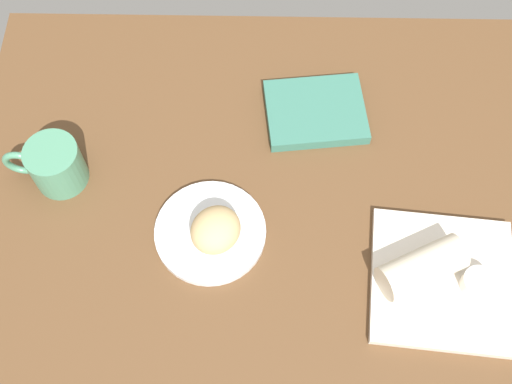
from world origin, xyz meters
TOP-DOWN VIEW (x-y plane):
  - dining_table at (0.00, 0.00)cm, footprint 110.00×90.00cm
  - round_plate at (-11.13, -3.81)cm, footprint 19.05×19.05cm
  - scone_pastry at (-9.97, -5.02)cm, footprint 11.68×11.86cm
  - square_plate at (27.45, -11.92)cm, footprint 25.32×25.32cm
  - sauce_cup at (32.55, -13.03)cm, footprint 5.29×5.29cm
  - breakfast_wrap at (23.37, -11.03)cm, footprint 15.25×11.54cm
  - book_stack at (7.41, 20.85)cm, footprint 19.81×16.63cm
  - coffee_mug at (-38.50, 6.80)cm, footprint 14.13×9.36cm

SIDE VIEW (x-z plane):
  - dining_table at x=0.00cm, z-range 0.00..4.00cm
  - round_plate at x=-11.13cm, z-range 4.00..5.40cm
  - square_plate at x=27.45cm, z-range 4.00..5.60cm
  - book_stack at x=7.41cm, z-range 4.00..6.28cm
  - sauce_cup at x=32.55cm, z-range 5.70..8.49cm
  - scone_pastry at x=-9.97cm, z-range 5.40..11.55cm
  - coffee_mug at x=-38.50cm, z-range 4.11..13.03cm
  - breakfast_wrap at x=23.37cm, z-range 5.60..11.58cm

